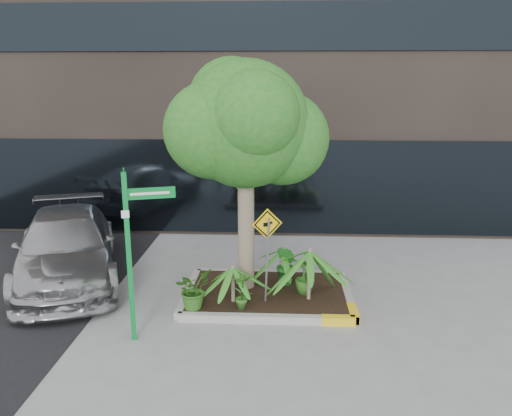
{
  "coord_description": "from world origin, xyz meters",
  "views": [
    {
      "loc": [
        0.44,
        -9.01,
        4.22
      ],
      "look_at": [
        -0.03,
        0.2,
        1.88
      ],
      "focal_mm": 35.0,
      "sensor_mm": 36.0,
      "label": 1
    }
  ],
  "objects_px": {
    "tree": "(246,124)",
    "street_sign_post": "(131,238)",
    "parked_car": "(67,247)",
    "cattle_sign": "(267,240)"
  },
  "relations": [
    {
      "from": "parked_car",
      "to": "street_sign_post",
      "type": "relative_size",
      "value": 1.74
    },
    {
      "from": "parked_car",
      "to": "street_sign_post",
      "type": "xyz_separation_m",
      "value": [
        2.26,
        -2.57,
        1.05
      ]
    },
    {
      "from": "tree",
      "to": "street_sign_post",
      "type": "relative_size",
      "value": 1.65
    },
    {
      "from": "parked_car",
      "to": "cattle_sign",
      "type": "distance_m",
      "value": 4.71
    },
    {
      "from": "tree",
      "to": "cattle_sign",
      "type": "height_order",
      "value": "tree"
    },
    {
      "from": "cattle_sign",
      "to": "street_sign_post",
      "type": "bearing_deg",
      "value": -172.79
    },
    {
      "from": "tree",
      "to": "street_sign_post",
      "type": "bearing_deg",
      "value": -131.46
    },
    {
      "from": "cattle_sign",
      "to": "parked_car",
      "type": "bearing_deg",
      "value": 141.89
    },
    {
      "from": "street_sign_post",
      "to": "parked_car",
      "type": "bearing_deg",
      "value": 113.84
    },
    {
      "from": "cattle_sign",
      "to": "tree",
      "type": "bearing_deg",
      "value": 98.13
    }
  ]
}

